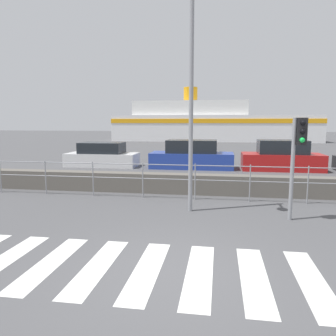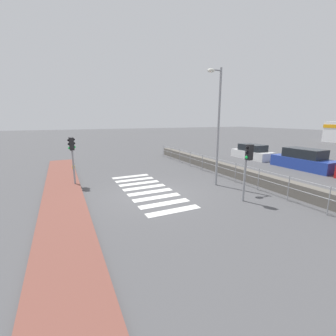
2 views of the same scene
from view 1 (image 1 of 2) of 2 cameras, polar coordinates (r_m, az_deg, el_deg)
ground_plane at (r=5.87m, az=0.64°, el=-17.57°), size 160.00×160.00×0.00m
crosswalk at (r=6.05m, az=-7.99°, el=-16.81°), size 6.75×2.40×0.01m
seawall at (r=11.62m, az=5.03°, el=-2.81°), size 23.31×0.55×0.70m
harbor_fence at (r=10.69m, az=4.74°, el=-1.42°), size 21.02×0.04×1.19m
traffic_light_far at (r=8.89m, az=21.71°, el=3.64°), size 0.34×0.32×2.64m
streetlamp at (r=9.11m, az=4.02°, el=16.49°), size 0.32×0.90×6.32m
ferry_boat at (r=43.94m, az=7.18°, el=7.63°), size 26.19×6.18×6.98m
parked_car_white at (r=19.12m, az=-11.39°, el=2.05°), size 4.03×1.71×1.36m
parked_car_blue at (r=17.99m, az=4.16°, el=2.08°), size 4.50×1.76×1.55m
parked_car_red at (r=18.22m, az=19.19°, el=1.77°), size 4.10×1.79×1.58m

